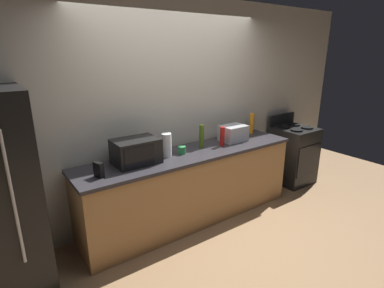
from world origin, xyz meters
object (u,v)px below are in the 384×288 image
Objects in this scene: stove_range at (293,154)px; microwave at (136,151)px; paper_towel_roll at (167,145)px; cordless_phone at (99,170)px; bottle_olive_oil at (202,136)px; mug_green at (182,150)px; bottle_dish_soap at (252,123)px; bottle_hot_sauce at (222,136)px; toaster_oven at (233,133)px.

stove_range is 2.77m from microwave.
cordless_phone is (-0.84, -0.14, -0.06)m from paper_towel_roll.
bottle_olive_oil is at bearing -10.17° from cordless_phone.
cordless_phone is at bearing -163.50° from microwave.
microwave is 3.20× the size of cordless_phone.
cordless_phone reaches higher than mug_green.
stove_range is at bearing -13.86° from bottle_dish_soap.
microwave is 5.27× the size of mug_green.
paper_towel_roll reaches higher than stove_range.
bottle_hot_sauce is (1.17, -0.07, -0.01)m from microwave.
toaster_oven reaches higher than mug_green.
paper_towel_roll is at bearing 170.29° from mug_green.
cordless_phone is 1.38m from bottle_olive_oil.
bottle_olive_oil is at bearing 9.40° from mug_green.
toaster_oven is at bearing 2.81° from mug_green.
paper_towel_roll reaches higher than bottle_hot_sauce.
bottle_dish_soap reaches higher than microwave.
stove_range is 1.90m from bottle_olive_oil.
mug_green is at bearing 179.52° from stove_range.
toaster_oven is 1.39× the size of bottle_hot_sauce.
bottle_dish_soap reaches higher than stove_range.
bottle_olive_oil is 0.28m from bottle_hot_sauce.
mug_green is (-0.60, 0.04, -0.08)m from bottle_hot_sauce.
cordless_phone is 0.51× the size of bottle_dish_soap.
paper_towel_roll is 0.92× the size of bottle_olive_oil.
cordless_phone is at bearing -175.52° from toaster_oven.
stove_range is 3.68× the size of bottle_dish_soap.
microwave is 0.38m from paper_towel_roll.
mug_green is (0.19, -0.03, -0.09)m from paper_towel_roll.
bottle_olive_oil is at bearing 178.59° from toaster_oven.
bottle_dish_soap is at bearing 5.33° from paper_towel_roll.
toaster_oven is 1.16× the size of bottle_olive_oil.
microwave reaches higher than bottle_hot_sauce.
bottle_hot_sauce is at bearing -163.58° from toaster_oven.
bottle_hot_sauce is (0.78, -0.07, -0.01)m from paper_towel_roll.
microwave reaches higher than stove_range.
bottle_dish_soap reaches higher than bottle_hot_sauce.
stove_range is 2.25× the size of microwave.
microwave is 0.48m from cordless_phone.
bottle_hot_sauce is (1.63, 0.07, 0.05)m from cordless_phone.
stove_range is 2.39m from paper_towel_roll.
bottle_olive_oil is 1.02m from bottle_dish_soap.
microwave is at bearing 178.98° from stove_range.
toaster_oven is 1.05m from paper_towel_roll.
bottle_hot_sauce is (-0.27, -0.08, 0.02)m from toaster_oven.
mug_green is (-0.86, -0.04, -0.06)m from toaster_oven.
stove_range is at bearing -15.32° from cordless_phone.
cordless_phone is 1.63m from bottle_hot_sauce.
stove_range is at bearing -2.33° from bottle_olive_oil.
stove_range is 3.21m from cordless_phone.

